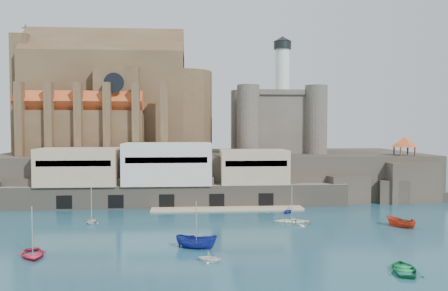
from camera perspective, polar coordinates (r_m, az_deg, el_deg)
name	(u,v)px	position (r m, az deg, el deg)	size (l,w,h in m)	color
ground	(224,232)	(69.60, -0.06, -11.18)	(300.00, 300.00, 0.00)	#184050
promontory	(212,173)	(107.54, -1.62, -3.62)	(100.00, 36.00, 10.00)	#29241E
quay	(167,176)	(91.29, -7.48, -4.03)	(70.00, 12.00, 13.05)	#6F6759
church	(114,103)	(111.15, -14.17, 5.38)	(47.00, 25.93, 30.51)	#4B3823
castle_keep	(276,119)	(110.50, 6.81, 3.48)	(21.20, 21.20, 29.30)	#484138
rock_outcrop	(404,182)	(105.06, 22.45, -4.47)	(14.50, 10.50, 8.70)	#29241E
pavilion	(404,143)	(104.52, 22.50, 0.29)	(6.40, 6.40, 5.40)	#4B3823
boat_0	(33,256)	(61.98, -23.71, -13.13)	(4.04, 1.17, 5.65)	#B61E35
boat_1	(209,261)	(55.16, -1.91, -14.89)	(2.57, 1.57, 2.98)	white
boat_2	(196,248)	(60.70, -3.63, -13.25)	(2.20, 2.26, 5.85)	navy
boat_3	(404,271)	(55.69, 22.45, -14.92)	(4.10, 1.19, 5.74)	#147B3E
boat_4	(92,223)	(78.44, -16.90, -9.71)	(2.61, 1.60, 3.03)	silver
boat_5	(401,227)	(78.14, 22.08, -9.84)	(1.87, 1.92, 4.97)	#BA3515
boat_6	(292,224)	(75.93, 8.82, -10.04)	(4.36, 1.26, 6.10)	white
boat_7	(288,213)	(84.83, 8.39, -8.70)	(2.50, 1.53, 2.90)	#232698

